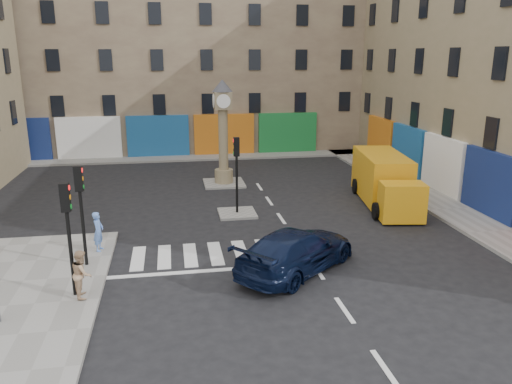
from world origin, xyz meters
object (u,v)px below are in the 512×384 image
object	(u,v)px
traffic_light_island	(237,163)
navy_sedan	(297,250)
traffic_light_left_far	(81,200)
yellow_van	(385,180)
pedestrian_blue	(98,231)
clock_pillar	(223,126)
pedestrian_tan	(82,274)
traffic_light_left_near	(68,222)

from	to	relation	value
traffic_light_island	navy_sedan	xyz separation A→B (m)	(1.25, -6.89, -1.81)
traffic_light_left_far	yellow_van	distance (m)	15.43
traffic_light_left_far	pedestrian_blue	distance (m)	2.18
traffic_light_island	yellow_van	bearing A→B (deg)	4.22
clock_pillar	pedestrian_tan	bearing A→B (deg)	-113.26
yellow_van	pedestrian_tan	distance (m)	16.28
traffic_light_left_near	traffic_light_left_far	bearing A→B (deg)	90.00
traffic_light_left_near	navy_sedan	size ratio (longest dim) A/B	0.69
pedestrian_blue	clock_pillar	bearing A→B (deg)	-19.82
navy_sedan	pedestrian_blue	bearing A→B (deg)	27.62
traffic_light_left_far	yellow_van	size ratio (longest dim) A/B	0.52
traffic_light_island	traffic_light_left_far	bearing A→B (deg)	-139.40
traffic_light_left_far	navy_sedan	size ratio (longest dim) A/B	0.69
yellow_van	traffic_light_island	bearing A→B (deg)	-167.04
traffic_light_left_near	navy_sedan	distance (m)	7.82
navy_sedan	yellow_van	bearing A→B (deg)	-82.49
clock_pillar	pedestrian_blue	distance (m)	11.98
yellow_van	pedestrian_blue	size ratio (longest dim) A/B	4.56
traffic_light_island	navy_sedan	size ratio (longest dim) A/B	0.69
traffic_light_left_near	clock_pillar	distance (m)	15.19
navy_sedan	pedestrian_tan	bearing A→B (deg)	57.49
traffic_light_island	pedestrian_tan	distance (m)	10.11
traffic_light_left_near	pedestrian_tan	distance (m)	1.73
yellow_van	pedestrian_tan	world-z (taller)	yellow_van
yellow_van	clock_pillar	bearing A→B (deg)	154.18
traffic_light_island	pedestrian_blue	size ratio (longest dim) A/B	2.35
navy_sedan	pedestrian_tan	distance (m)	7.33
traffic_light_island	clock_pillar	xyz separation A→B (m)	(0.00, 6.00, 0.96)
yellow_van	pedestrian_tan	size ratio (longest dim) A/B	4.62
yellow_van	pedestrian_tan	bearing A→B (deg)	-139.61
traffic_light_island	clock_pillar	bearing A→B (deg)	90.00
clock_pillar	pedestrian_tan	xyz separation A→B (m)	(-6.00, -13.96, -2.62)
traffic_light_left_near	navy_sedan	bearing A→B (deg)	6.91
pedestrian_blue	navy_sedan	bearing A→B (deg)	-100.37
traffic_light_left_far	navy_sedan	xyz separation A→B (m)	(7.55, -1.49, -1.84)
pedestrian_blue	pedestrian_tan	xyz separation A→B (m)	(0.00, -3.92, -0.01)
traffic_light_left_near	pedestrian_tan	size ratio (longest dim) A/B	2.38
traffic_light_left_far	traffic_light_island	bearing A→B (deg)	40.60
navy_sedan	pedestrian_tan	xyz separation A→B (m)	(-7.25, -1.08, 0.15)
navy_sedan	pedestrian_blue	size ratio (longest dim) A/B	3.42
traffic_light_left_far	clock_pillar	world-z (taller)	clock_pillar
traffic_light_left_near	pedestrian_blue	xyz separation A→B (m)	(0.30, 3.76, -1.68)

